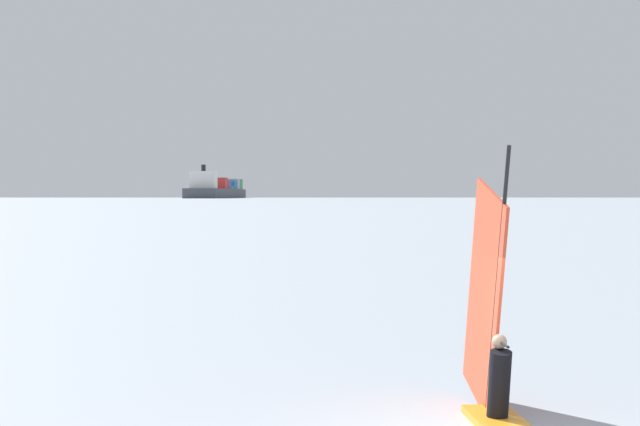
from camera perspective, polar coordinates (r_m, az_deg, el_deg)
windsurfer at (r=13.69m, az=11.15°, el=-8.89°), size 1.06×3.73×4.23m
cargo_ship at (r=865.27m, az=-6.64°, el=1.50°), size 77.51×164.79×30.36m
distant_headland at (r=1703.79m, az=2.68°, el=1.54°), size 1142.86×486.49×27.28m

